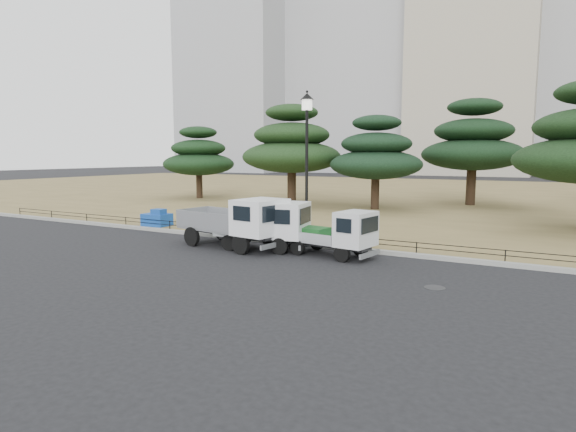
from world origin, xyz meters
The scene contains 16 objects.
ground centered at (0.00, 0.00, 0.00)m, with size 220.00×220.00×0.00m, color black.
lawn centered at (0.00, 30.60, 0.07)m, with size 120.00×56.00×0.15m, color olive.
curb centered at (0.00, 2.60, 0.08)m, with size 120.00×0.25×0.16m, color gray.
truck_large centered at (-1.80, 0.99, 1.14)m, with size 4.92×2.53×2.05m.
truck_kei_front centered at (-0.45, 1.29, 0.95)m, with size 3.80×2.06×1.91m.
truck_kei_rear centered at (2.39, 1.34, 0.87)m, with size 3.50×1.91×1.74m.
street_lamp centered at (0.38, 2.90, 4.25)m, with size 0.54×0.54×6.07m.
pipe_fence centered at (0.00, 2.75, 0.44)m, with size 38.00×0.04×0.40m.
tarp_pile centered at (-8.31, 3.26, 0.50)m, with size 1.36×1.02×0.88m.
manhole centered at (6.50, -1.20, 0.01)m, with size 0.60×0.60×0.01m, color #2D2D30.
pine_west_far centered at (-16.73, 17.00, 3.58)m, with size 5.89×5.89×5.95m.
pine_west_near centered at (-7.53, 16.29, 4.32)m, with size 7.24×7.24×7.24m.
pine_center_left centered at (-1.06, 16.01, 3.73)m, with size 6.09×6.09×6.19m.
pine_center_right centered at (4.13, 21.94, 4.53)m, with size 7.13×7.13×7.57m.
tower_far_west centered at (-55.00, 80.00, 32.50)m, with size 24.00×20.00×65.00m, color #A0A0A5.
tower_center_left centered at (-5.00, 85.00, 27.50)m, with size 22.00×20.00×55.00m, color #AAA08C.
Camera 1 is at (9.22, -14.82, 3.73)m, focal length 30.00 mm.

